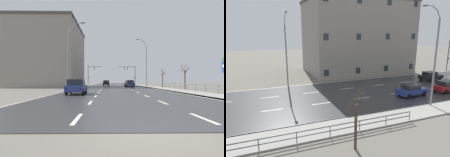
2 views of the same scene
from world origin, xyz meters
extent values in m
cube|color=#666056|center=(0.00, 48.00, -0.06)|extent=(160.00, 160.00, 0.12)
cube|color=beige|center=(-2.33, 23.60, 0.02)|extent=(0.16, 2.20, 0.01)
cube|color=beige|center=(-2.33, 29.00, 0.02)|extent=(0.16, 2.20, 0.01)
cube|color=beige|center=(-2.33, 34.40, 0.02)|extent=(0.16, 2.20, 0.01)
cube|color=beige|center=(-2.33, 39.80, 0.02)|extent=(0.16, 2.20, 0.01)
cube|color=beige|center=(-2.33, 45.20, 0.02)|extent=(0.16, 2.20, 0.01)
cube|color=beige|center=(-2.33, 50.60, 0.02)|extent=(0.16, 2.20, 0.01)
cube|color=beige|center=(2.33, 23.60, 0.02)|extent=(0.16, 2.20, 0.01)
cube|color=beige|center=(2.33, 29.00, 0.02)|extent=(0.16, 2.20, 0.01)
cube|color=beige|center=(2.33, 34.40, 0.02)|extent=(0.16, 2.20, 0.01)
cube|color=beige|center=(2.33, 39.80, 0.02)|extent=(0.16, 2.20, 0.01)
cube|color=beige|center=(2.33, 45.20, 0.02)|extent=(0.16, 2.20, 0.01)
cube|color=beige|center=(-6.85, 60.00, 0.02)|extent=(0.16, 120.00, 0.01)
cube|color=#515459|center=(9.85, 20.91, 0.95)|extent=(0.06, 28.55, 0.08)
cube|color=#515459|center=(9.85, 20.91, 0.55)|extent=(0.06, 28.55, 0.08)
cylinder|color=#515459|center=(9.85, 22.20, 0.50)|extent=(0.07, 0.07, 1.00)
cylinder|color=#515459|center=(9.85, 24.80, 0.50)|extent=(0.07, 0.07, 1.00)
cylinder|color=#515459|center=(9.85, 27.40, 0.50)|extent=(0.07, 0.07, 1.00)
cylinder|color=#515459|center=(9.85, 29.99, 0.50)|extent=(0.07, 0.07, 1.00)
cylinder|color=#515459|center=(9.85, 32.59, 0.50)|extent=(0.07, 0.07, 1.00)
cylinder|color=#515459|center=(9.85, 35.18, 0.50)|extent=(0.07, 0.07, 1.00)
cylinder|color=slate|center=(7.60, 40.13, 4.72)|extent=(0.20, 0.20, 9.45)
cylinder|color=slate|center=(7.40, 40.13, 9.87)|extent=(0.49, 0.11, 0.89)
cylinder|color=slate|center=(6.83, 40.13, 10.55)|extent=(0.82, 0.11, 0.62)
cylinder|color=slate|center=(5.99, 40.13, 10.90)|extent=(0.93, 0.11, 0.27)
cube|color=#333335|center=(5.54, 40.13, 10.93)|extent=(0.56, 0.24, 0.12)
cylinder|color=slate|center=(-7.60, 26.63, 4.53)|extent=(0.20, 0.20, 9.06)
cylinder|color=slate|center=(-7.38, 26.63, 9.54)|extent=(0.55, 0.11, 1.01)
cylinder|color=slate|center=(-6.72, 26.63, 10.32)|extent=(0.93, 0.11, 0.70)
cylinder|color=slate|center=(-5.76, 26.63, 10.72)|extent=(1.06, 0.11, 0.29)
cube|color=#333335|center=(-5.24, 26.63, 10.76)|extent=(0.56, 0.24, 0.12)
cylinder|color=#38383A|center=(-7.90, 61.15, 3.22)|extent=(0.18, 0.18, 6.44)
cube|color=black|center=(-7.68, 61.10, 2.60)|extent=(0.18, 0.12, 0.32)
cube|color=maroon|center=(4.14, 46.79, 0.65)|extent=(1.85, 4.14, 0.64)
cube|color=black|center=(4.15, 46.54, 1.27)|extent=(1.61, 2.04, 0.60)
cylinder|color=black|center=(3.31, 48.04, 0.33)|extent=(0.24, 0.66, 0.66)
cylinder|color=black|center=(4.98, 45.53, 0.33)|extent=(0.24, 0.66, 0.66)
cylinder|color=black|center=(3.36, 45.50, 0.33)|extent=(0.24, 0.66, 0.66)
cube|color=red|center=(3.53, 44.74, 0.65)|extent=(0.16, 0.04, 0.14)
cube|color=red|center=(4.85, 44.77, 0.65)|extent=(0.16, 0.04, 0.14)
cube|color=black|center=(-1.79, 49.99, 0.65)|extent=(1.84, 4.13, 0.64)
cube|color=black|center=(-1.78, 49.74, 1.27)|extent=(1.60, 2.03, 0.60)
cube|color=slate|center=(-1.80, 50.69, 1.25)|extent=(1.41, 0.11, 0.51)
cylinder|color=black|center=(-1.00, 51.28, 0.33)|extent=(0.23, 0.66, 0.66)
cylinder|color=black|center=(-2.62, 51.25, 0.33)|extent=(0.23, 0.66, 0.66)
cylinder|color=black|center=(-0.95, 48.74, 0.33)|extent=(0.23, 0.66, 0.66)
cylinder|color=black|center=(-2.57, 48.71, 0.33)|extent=(0.23, 0.66, 0.66)
cube|color=red|center=(-2.41, 47.95, 0.65)|extent=(0.16, 0.04, 0.14)
cube|color=red|center=(-1.09, 47.98, 0.65)|extent=(0.16, 0.04, 0.14)
cube|color=navy|center=(3.82, 40.89, 0.65)|extent=(1.98, 4.19, 0.64)
cube|color=black|center=(3.84, 40.64, 1.27)|extent=(1.67, 2.08, 0.60)
cube|color=slate|center=(3.78, 41.59, 1.25)|extent=(1.41, 0.16, 0.51)
cylinder|color=black|center=(4.56, 42.20, 0.33)|extent=(0.26, 0.67, 0.66)
cylinder|color=black|center=(2.94, 42.11, 0.33)|extent=(0.26, 0.67, 0.66)
cylinder|color=black|center=(4.70, 39.66, 0.33)|extent=(0.26, 0.67, 0.66)
cylinder|color=black|center=(3.09, 39.57, 0.33)|extent=(0.26, 0.67, 0.66)
cube|color=red|center=(3.28, 38.82, 0.65)|extent=(0.16, 0.05, 0.14)
cube|color=red|center=(4.59, 38.90, 0.65)|extent=(0.16, 0.05, 0.14)
cube|color=gray|center=(-14.80, 42.24, 7.01)|extent=(13.29, 20.51, 14.02)
cube|color=#4C4742|center=(-14.80, 42.24, 14.27)|extent=(13.56, 20.92, 0.50)
cube|color=#282D38|center=(-8.14, 33.19, 1.40)|extent=(0.04, 0.90, 1.10)
cube|color=#282D38|center=(-8.14, 39.22, 1.40)|extent=(0.04, 0.90, 1.10)
cube|color=#282D38|center=(-8.14, 45.26, 1.40)|extent=(0.04, 0.90, 1.10)
cube|color=#282D38|center=(-8.14, 51.30, 1.40)|extent=(0.04, 0.90, 1.10)
cube|color=#282D38|center=(-8.14, 33.19, 7.41)|extent=(0.04, 0.90, 1.10)
cube|color=#282D38|center=(-8.14, 39.22, 7.41)|extent=(0.04, 0.90, 1.10)
cube|color=#282D38|center=(-8.14, 45.26, 7.41)|extent=(0.04, 0.90, 1.10)
cube|color=#282D38|center=(-8.14, 51.30, 7.41)|extent=(0.04, 0.90, 1.10)
cube|color=#282D38|center=(-8.14, 39.22, 13.42)|extent=(0.04, 0.90, 1.10)
cube|color=#282D38|center=(-8.14, 45.26, 13.42)|extent=(0.04, 0.90, 1.10)
cube|color=#282D38|center=(-8.14, 51.30, 13.42)|extent=(0.04, 0.90, 1.10)
cylinder|color=#423328|center=(12.00, 28.51, 1.65)|extent=(0.20, 0.20, 3.30)
cylinder|color=#423328|center=(11.60, 28.74, 3.52)|extent=(0.48, 0.86, 1.28)
cylinder|color=#423328|center=(12.37, 28.69, 3.35)|extent=(0.39, 0.82, 1.09)
cylinder|color=#423328|center=(12.45, 28.66, 3.21)|extent=(0.30, 0.96, 0.92)
cylinder|color=#423328|center=(11.53, 28.55, 3.59)|extent=(0.13, 0.99, 1.29)
cylinder|color=#423328|center=(12.07, 28.89, 3.72)|extent=(0.81, 0.23, 1.15)
camera|label=1|loc=(-1.19, -5.31, 1.41)|focal=31.84mm
camera|label=2|loc=(23.12, 22.72, 7.96)|focal=31.67mm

